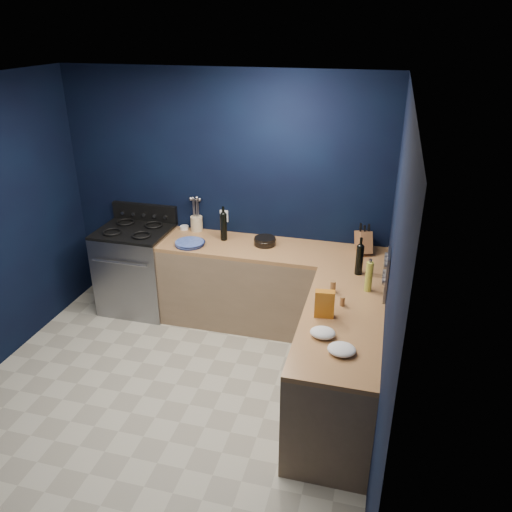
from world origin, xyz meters
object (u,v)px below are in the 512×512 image
(plate_stack, at_px, (190,243))
(knife_block, at_px, (363,242))
(gas_range, at_px, (138,270))
(utensil_crock, at_px, (197,223))
(crouton_bag, at_px, (324,304))

(plate_stack, height_order, knife_block, knife_block)
(gas_range, distance_m, utensil_crock, 0.86)
(crouton_bag, bearing_deg, knife_block, 73.85)
(plate_stack, relative_size, knife_block, 1.37)
(gas_range, relative_size, utensil_crock, 5.66)
(utensil_crock, bearing_deg, crouton_bag, -41.86)
(gas_range, xyz_separation_m, crouton_bag, (2.22, -1.16, 0.55))
(utensil_crock, bearing_deg, gas_range, -156.71)
(gas_range, height_order, plate_stack, plate_stack)
(knife_block, distance_m, crouton_bag, 1.32)
(gas_range, distance_m, crouton_bag, 2.56)
(plate_stack, xyz_separation_m, crouton_bag, (1.52, -1.03, 0.09))
(gas_range, xyz_separation_m, knife_block, (2.43, 0.15, 0.55))
(crouton_bag, bearing_deg, gas_range, 145.52)
(plate_stack, relative_size, crouton_bag, 1.34)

